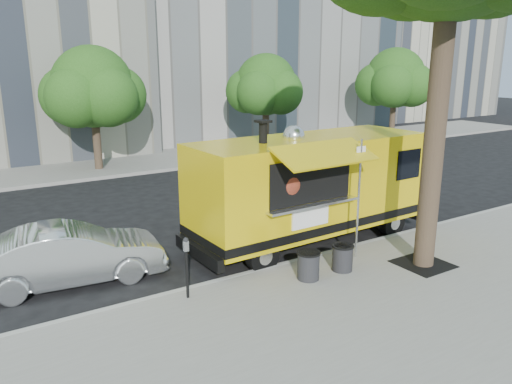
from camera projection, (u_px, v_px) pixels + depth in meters
ground at (271, 255)px, 13.15m from camera, size 120.00×120.00×0.00m
sidewalk at (383, 316)px, 9.86m from camera, size 60.00×6.00×0.15m
curb at (291, 264)px, 12.37m from camera, size 60.00×0.14×0.16m
far_sidewalk at (116, 165)px, 24.17m from camera, size 60.00×5.00×0.15m
building_right at (395, 27)px, 46.22m from camera, size 16.00×12.00×16.00m
tree_well at (423, 264)px, 12.16m from camera, size 1.20×1.20×0.02m
far_tree_b at (93, 87)px, 22.04m from camera, size 3.60×3.60×5.50m
far_tree_c at (266, 85)px, 26.47m from camera, size 3.24×3.24×5.21m
far_tree_d at (395, 78)px, 31.75m from camera, size 3.78×3.78×5.64m
sign_post at (359, 192)px, 12.21m from camera, size 0.28×0.06×3.00m
parking_meter at (187, 260)px, 10.25m from camera, size 0.11×0.11×1.33m
food_truck at (309, 186)px, 13.61m from camera, size 7.17×3.46×3.51m
sedan at (71, 255)px, 11.33m from camera, size 4.30×1.92×1.37m
trash_bin_left at (308, 265)px, 11.27m from camera, size 0.54×0.54×0.65m
trash_bin_right at (342, 257)px, 11.74m from camera, size 0.52×0.52×0.63m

